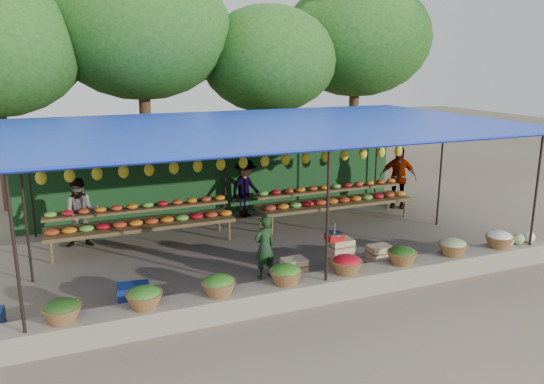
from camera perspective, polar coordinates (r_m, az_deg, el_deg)
name	(u,v)px	position (r m, az deg, el deg)	size (l,w,h in m)	color
ground	(265,249)	(12.03, -0.79, -6.15)	(60.00, 60.00, 0.00)	#635A49
stone_curb	(322,288)	(9.64, 5.35, -10.20)	(10.60, 0.55, 0.40)	gray
stall_canopy	(263,130)	(11.45, -0.95, 6.65)	(10.80, 6.60, 2.82)	black
produce_baskets	(317,269)	(9.45, 4.86, -8.29)	(8.98, 0.58, 0.34)	brown
netting_backdrop	(222,169)	(14.56, -5.39, 2.46)	(10.60, 0.06, 2.50)	#1A4A22
tree_row	(207,42)	(17.25, -7.01, 15.73)	(16.51, 5.50, 7.12)	#3A2115
fruit_table_left	(142,219)	(12.48, -13.85, -2.89)	(4.21, 0.95, 0.93)	#45351B
fruit_table_right	(334,198)	(14.05, 6.69, -0.69)	(4.21, 0.95, 0.93)	#45351B
crate_counter	(339,262)	(10.54, 7.22, -7.43)	(2.36, 0.35, 0.77)	tan
weighing_scale	(334,236)	(10.30, 6.72, -4.72)	(0.33, 0.33, 0.35)	red
vendor_seated	(265,247)	(10.31, -0.80, -5.92)	(0.46, 0.30, 1.26)	#18361A
customer_left	(82,213)	(12.71, -19.80, -2.12)	(0.78, 0.60, 1.60)	slate
customer_mid	(245,188)	(14.28, -2.87, 0.38)	(1.02, 0.59, 1.58)	slate
customer_right	(398,177)	(15.62, 13.40, 1.55)	(1.04, 0.43, 1.77)	slate
blue_crate_back	(134,293)	(9.77, -14.66, -10.51)	(0.54, 0.39, 0.33)	navy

